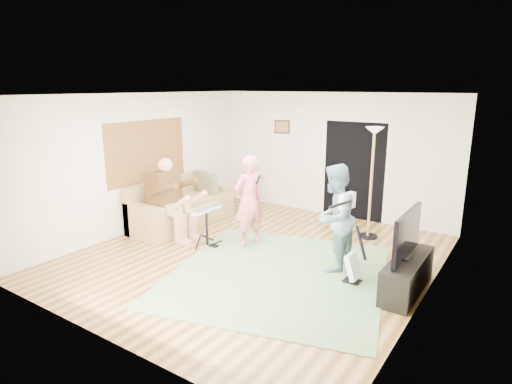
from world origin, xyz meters
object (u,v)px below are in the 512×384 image
drum_kit (207,229)px  guitarist (334,218)px  guitar_spare (353,267)px  torchiere_lamp (372,163)px  singer (249,201)px  dining_chair (244,199)px  tv_cabinet (407,275)px  television (407,234)px  sofa (179,210)px

drum_kit → guitarist: (2.30, 0.34, 0.52)m
guitar_spare → torchiere_lamp: 2.40m
drum_kit → singer: 0.92m
dining_chair → tv_cabinet: (4.16, -1.90, -0.07)m
singer → guitar_spare: singer is taller
singer → guitarist: guitarist is taller
singer → television: (2.84, -0.26, 0.02)m
drum_kit → guitarist: bearing=8.3°
sofa → tv_cabinet: sofa is taller
dining_chair → guitarist: bearing=-16.0°
sofa → guitar_spare: 4.12m
singer → tv_cabinet: singer is taller
guitarist → tv_cabinet: size_ratio=1.21×
dining_chair → television: size_ratio=0.76×
sofa → dining_chair: 1.58m
singer → sofa: bearing=-77.6°
tv_cabinet → dining_chair: bearing=155.5°
dining_chair → tv_cabinet: size_ratio=0.64×
singer → television: size_ratio=1.43×
singer → torchiere_lamp: (1.66, 1.62, 0.61)m
singer → torchiere_lamp: size_ratio=0.79×
torchiere_lamp → tv_cabinet: bearing=-56.8°
drum_kit → torchiere_lamp: (2.28, 2.07, 1.12)m
sofa → guitar_spare: size_ratio=2.58×
guitarist → sofa: bearing=-96.2°
dining_chair → guitar_spare: bearing=-16.3°
drum_kit → tv_cabinet: 3.51m
singer → guitarist: size_ratio=0.99×
drum_kit → tv_cabinet: size_ratio=0.52×
guitar_spare → television: size_ratio=0.77×
sofa → drum_kit: bearing=-26.5°
guitarist → tv_cabinet: guitarist is taller
singer → tv_cabinet: 2.96m
tv_cabinet → torchiere_lamp: bearing=123.2°
drum_kit → guitar_spare: bearing=0.8°
dining_chair → television: (4.11, -1.90, 0.53)m
sofa → guitar_spare: sofa is taller
sofa → guitarist: guitarist is taller
sofa → torchiere_lamp: torchiere_lamp is taller
tv_cabinet → television: bearing=-180.0°
television → sofa: bearing=174.5°
sofa → guitarist: bearing=-5.0°
guitar_spare → dining_chair: guitar_spare is taller
sofa → tv_cabinet: (4.80, -0.46, -0.06)m
drum_kit → tv_cabinet: bearing=3.2°
guitar_spare → torchiere_lamp: bearing=103.6°
drum_kit → dining_chair: dining_chair is taller
torchiere_lamp → dining_chair: bearing=179.5°
drum_kit → guitar_spare: 2.77m
drum_kit → tv_cabinet: drum_kit is taller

